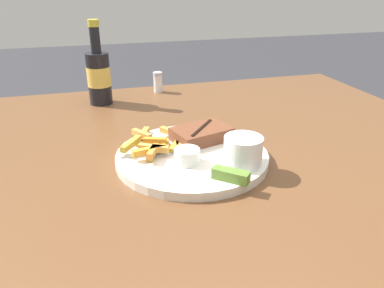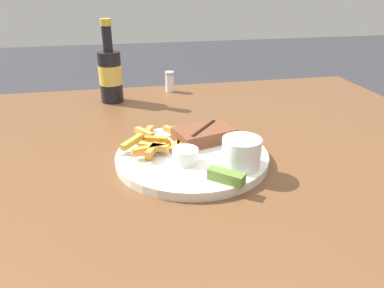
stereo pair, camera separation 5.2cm
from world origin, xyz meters
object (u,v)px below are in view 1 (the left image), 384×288
at_px(fork_utensil, 152,155).
at_px(salt_shaker, 158,82).
at_px(pickle_spear, 231,175).
at_px(beer_bottle, 99,75).
at_px(dinner_plate, 192,157).
at_px(coleslaw_cup, 243,149).
at_px(dipping_sauce_cup, 187,155).
at_px(steak_portion, 202,134).

xyz_separation_m(fork_utensil, salt_shaker, (0.11, 0.49, 0.01)).
distance_m(pickle_spear, beer_bottle, 0.59).
height_order(dinner_plate, coleslaw_cup, coleslaw_cup).
distance_m(dipping_sauce_cup, beer_bottle, 0.50).
xyz_separation_m(dinner_plate, salt_shaker, (0.03, 0.50, 0.02)).
distance_m(fork_utensil, beer_bottle, 0.44).
bearing_deg(pickle_spear, coleslaw_cup, 49.84).
bearing_deg(coleslaw_cup, salt_shaker, 95.13).
bearing_deg(steak_portion, coleslaw_cup, -72.20).
distance_m(steak_portion, pickle_spear, 0.18).
distance_m(dinner_plate, fork_utensil, 0.08).
relative_size(dipping_sauce_cup, beer_bottle, 0.21).
distance_m(beer_bottle, salt_shaker, 0.20).
relative_size(steak_portion, fork_utensil, 1.03).
height_order(coleslaw_cup, salt_shaker, coleslaw_cup).
relative_size(dinner_plate, fork_utensil, 2.30).
xyz_separation_m(dipping_sauce_cup, salt_shaker, (0.05, 0.54, -0.00)).
relative_size(steak_portion, coleslaw_cup, 1.88).
xyz_separation_m(coleslaw_cup, beer_bottle, (-0.24, 0.51, 0.04)).
bearing_deg(fork_utensil, steak_portion, 28.88).
xyz_separation_m(steak_portion, beer_bottle, (-0.19, 0.38, 0.05)).
height_order(pickle_spear, salt_shaker, salt_shaker).
xyz_separation_m(pickle_spear, fork_utensil, (-0.12, 0.14, -0.01)).
relative_size(pickle_spear, beer_bottle, 0.27).
height_order(dinner_plate, steak_portion, steak_portion).
height_order(coleslaw_cup, beer_bottle, beer_bottle).
distance_m(dipping_sauce_cup, pickle_spear, 0.10).
bearing_deg(beer_bottle, fork_utensil, -79.94).
xyz_separation_m(dipping_sauce_cup, pickle_spear, (0.06, -0.09, -0.01)).
bearing_deg(dipping_sauce_cup, pickle_spear, -56.57).
relative_size(dinner_plate, dipping_sauce_cup, 6.19).
xyz_separation_m(dinner_plate, fork_utensil, (-0.08, 0.01, 0.01)).
relative_size(dipping_sauce_cup, pickle_spear, 0.79).
bearing_deg(steak_portion, pickle_spear, -90.65).
bearing_deg(pickle_spear, dinner_plate, 105.98).
bearing_deg(dinner_plate, salt_shaker, 86.85).
height_order(coleslaw_cup, fork_utensil, coleslaw_cup).
bearing_deg(dinner_plate, pickle_spear, -74.02).
relative_size(dinner_plate, steak_portion, 2.23).
bearing_deg(fork_utensil, dinner_plate, 0.00).
bearing_deg(salt_shaker, beer_bottle, -159.73).
distance_m(steak_portion, beer_bottle, 0.43).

